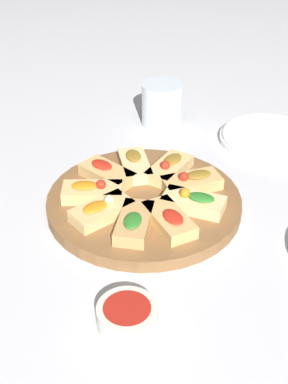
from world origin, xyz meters
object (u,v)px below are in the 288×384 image
at_px(plate_left, 270,137).
at_px(dipping_bowl, 127,315).
at_px(serving_board, 144,202).
at_px(water_glass, 162,104).

bearing_deg(plate_left, dipping_bowl, -60.95).
bearing_deg(serving_board, water_glass, 141.88).
xyz_separation_m(plate_left, water_glass, (-0.17, -0.14, 0.04)).
height_order(plate_left, dipping_bowl, dipping_bowl).
relative_size(water_glass, dipping_bowl, 1.14).
xyz_separation_m(plate_left, dipping_bowl, (0.26, -0.47, 0.01)).
distance_m(serving_board, dipping_bowl, 0.24).
bearing_deg(plate_left, water_glass, -141.30).
bearing_deg(water_glass, serving_board, -38.12).
distance_m(serving_board, plate_left, 0.33).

